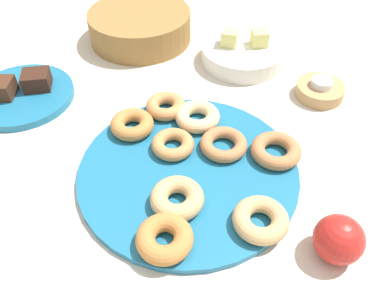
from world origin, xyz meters
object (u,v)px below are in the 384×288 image
at_px(donut_6, 224,144).
at_px(fruit_bowl, 243,54).
at_px(cake_plate, 22,96).
at_px(donut_2, 180,199).
at_px(donut_8, 276,150).
at_px(donut_1, 197,117).
at_px(apple, 339,239).
at_px(donut_5, 261,220).
at_px(melon_chunk_right, 260,38).
at_px(melon_chunk_left, 229,38).
at_px(tealight, 322,83).
at_px(basket, 140,26).
at_px(candle_holder, 320,91).
at_px(donut_3, 166,239).
at_px(brownie_near, 0,88).
at_px(brownie_far, 36,80).
at_px(donut_plate, 188,170).
at_px(donut_7, 132,124).
at_px(donut_4, 166,106).
at_px(donut_0, 173,144).

bearing_deg(donut_6, fruit_bowl, 90.97).
distance_m(cake_plate, fruit_bowl, 0.50).
distance_m(donut_2, donut_8, 0.20).
relative_size(donut_1, apple, 1.20).
height_order(donut_5, melon_chunk_right, melon_chunk_right).
bearing_deg(donut_6, melon_chunk_left, 97.16).
bearing_deg(donut_8, apple, -60.05).
bearing_deg(apple, cake_plate, 159.80).
relative_size(tealight, basket, 0.18).
bearing_deg(candle_holder, donut_1, -146.86).
relative_size(donut_3, apple, 1.17).
height_order(donut_3, brownie_near, brownie_near).
xyz_separation_m(donut_3, melon_chunk_right, (0.08, 0.54, 0.03)).
distance_m(tealight, fruit_bowl, 0.20).
height_order(brownie_near, tealight, brownie_near).
distance_m(brownie_far, fruit_bowl, 0.47).
relative_size(donut_plate, basket, 1.50).
bearing_deg(donut_plate, brownie_near, 165.29).
relative_size(brownie_near, apple, 0.77).
distance_m(donut_7, tealight, 0.41).
height_order(brownie_far, melon_chunk_left, melon_chunk_left).
distance_m(donut_4, tealight, 0.33).
height_order(donut_1, brownie_near, brownie_near).
distance_m(donut_8, apple, 0.20).
height_order(donut_1, melon_chunk_left, melon_chunk_left).
bearing_deg(brownie_far, apple, -23.21).
xyz_separation_m(cake_plate, tealight, (0.62, 0.15, 0.03)).
bearing_deg(donut_7, donut_5, -32.21).
height_order(donut_2, melon_chunk_left, melon_chunk_left).
distance_m(donut_0, donut_4, 0.11).
bearing_deg(apple, brownie_far, 156.79).
height_order(cake_plate, melon_chunk_left, melon_chunk_left).
xyz_separation_m(donut_0, melon_chunk_right, (0.12, 0.35, 0.03)).
xyz_separation_m(donut_3, donut_7, (-0.13, 0.23, -0.00)).
bearing_deg(donut_8, tealight, 69.27).
distance_m(donut_4, melon_chunk_right, 0.30).
xyz_separation_m(brownie_near, apple, (0.67, -0.22, 0.00)).
height_order(donut_2, donut_6, donut_2).
bearing_deg(tealight, donut_0, -138.07).
xyz_separation_m(donut_0, basket, (-0.18, 0.38, 0.01)).
xyz_separation_m(candle_holder, basket, (-0.45, 0.15, 0.02)).
distance_m(donut_2, melon_chunk_right, 0.47).
bearing_deg(donut_0, donut_6, 12.84).
relative_size(donut_5, brownie_far, 1.55).
height_order(donut_6, tealight, tealight).
relative_size(donut_7, apple, 1.15).
distance_m(donut_4, candle_holder, 0.33).
xyz_separation_m(donut_2, brownie_far, (-0.37, 0.23, 0.01)).
bearing_deg(donut_1, donut_plate, -85.49).
bearing_deg(donut_0, tealight, 41.93).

